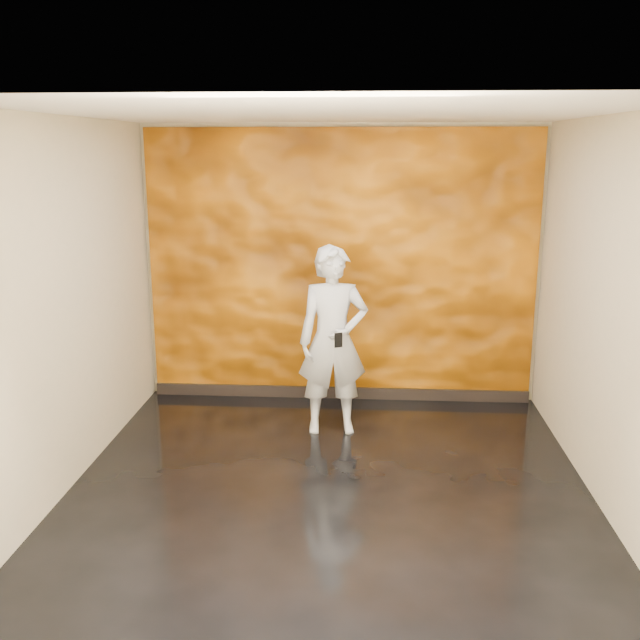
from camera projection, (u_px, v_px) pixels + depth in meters
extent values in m
cube|color=black|center=(330.00, 482.00, 5.63)|extent=(4.00, 4.00, 0.01)
cube|color=#BFB192|center=(341.00, 265.00, 7.23)|extent=(4.00, 0.02, 2.80)
cube|color=#BFB192|center=(308.00, 403.00, 3.35)|extent=(4.00, 0.02, 2.80)
cube|color=#BFB192|center=(69.00, 305.00, 5.42)|extent=(0.02, 4.00, 2.80)
cube|color=#BFB192|center=(606.00, 313.00, 5.16)|extent=(0.02, 4.00, 2.80)
cube|color=white|center=(331.00, 113.00, 4.96)|extent=(4.00, 4.00, 0.01)
cube|color=orange|center=(341.00, 268.00, 7.20)|extent=(3.90, 0.06, 2.75)
cube|color=black|center=(340.00, 392.00, 7.47)|extent=(3.90, 0.04, 0.12)
imported|color=#ACB1BB|center=(333.00, 341.00, 6.44)|extent=(0.68, 0.49, 1.73)
cube|color=black|center=(338.00, 340.00, 6.17)|extent=(0.07, 0.04, 0.13)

